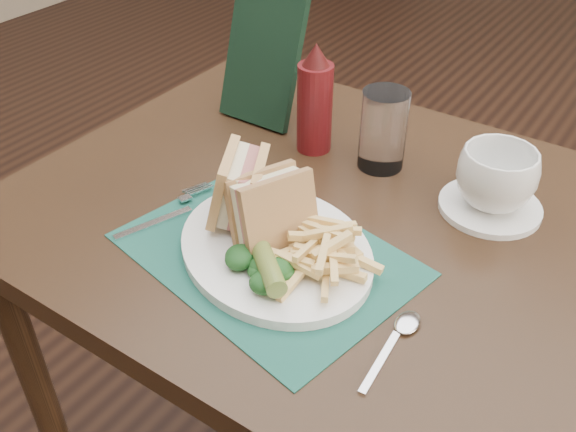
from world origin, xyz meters
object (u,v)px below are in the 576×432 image
object	(u,v)px
coffee_cup	(496,178)
check_presenter	(263,57)
ketchup_bottle	(315,98)
sandwich_half_b	(264,200)
drinking_glass	(383,130)
placemat	(267,254)
plate	(275,249)
saucer	(490,207)
sandwich_half_a	(223,185)
table_main	(314,367)

from	to	relation	value
coffee_cup	check_presenter	size ratio (longest dim) A/B	0.48
ketchup_bottle	coffee_cup	bearing A→B (deg)	-0.83
sandwich_half_b	coffee_cup	xyz separation A→B (m)	(0.23, 0.25, -0.01)
coffee_cup	ketchup_bottle	world-z (taller)	ketchup_bottle
drinking_glass	check_presenter	bearing A→B (deg)	172.65
coffee_cup	placemat	bearing A→B (deg)	-128.18
coffee_cup	sandwich_half_b	bearing A→B (deg)	-133.24
drinking_glass	check_presenter	distance (m)	0.26
placemat	check_presenter	world-z (taller)	check_presenter
coffee_cup	ketchup_bottle	distance (m)	0.31
plate	saucer	bearing A→B (deg)	77.09
placemat	plate	world-z (taller)	plate
sandwich_half_b	drinking_glass	distance (m)	0.27
saucer	ketchup_bottle	size ratio (longest dim) A/B	0.81
check_presenter	drinking_glass	bearing A→B (deg)	-6.90
plate	sandwich_half_b	bearing A→B (deg)	174.85
sandwich_half_a	drinking_glass	bearing A→B (deg)	40.33
table_main	check_presenter	bearing A→B (deg)	142.29
sandwich_half_a	drinking_glass	xyz separation A→B (m)	(0.11, 0.27, -0.00)
sandwich_half_b	saucer	bearing A→B (deg)	71.78
table_main	check_presenter	world-z (taller)	check_presenter
saucer	ketchup_bottle	distance (m)	0.32
sandwich_half_b	ketchup_bottle	world-z (taller)	ketchup_bottle
table_main	placemat	bearing A→B (deg)	-88.21
saucer	check_presenter	world-z (taller)	check_presenter
coffee_cup	check_presenter	bearing A→B (deg)	173.37
placemat	sandwich_half_b	distance (m)	0.07
ketchup_bottle	check_presenter	bearing A→B (deg)	160.96
saucer	ketchup_bottle	xyz separation A→B (m)	(-0.31, 0.00, 0.09)
saucer	drinking_glass	xyz separation A→B (m)	(-0.19, 0.02, 0.06)
saucer	drinking_glass	distance (m)	0.20
sandwich_half_a	ketchup_bottle	xyz separation A→B (m)	(-0.01, 0.25, 0.02)
table_main	sandwich_half_a	distance (m)	0.47
placemat	check_presenter	distance (m)	0.42
ketchup_bottle	check_presenter	xyz separation A→B (m)	(-0.14, 0.05, 0.02)
placemat	sandwich_half_b	world-z (taller)	sandwich_half_b
plate	placemat	bearing A→B (deg)	-121.40
saucer	drinking_glass	bearing A→B (deg)	174.34
table_main	saucer	world-z (taller)	saucer
check_presenter	table_main	bearing A→B (deg)	-37.26
table_main	sandwich_half_b	distance (m)	0.46
table_main	ketchup_bottle	world-z (taller)	ketchup_bottle
placemat	check_presenter	xyz separation A→B (m)	(-0.24, 0.32, 0.11)
table_main	sandwich_half_b	world-z (taller)	sandwich_half_b
saucer	drinking_glass	size ratio (longest dim) A/B	1.15
coffee_cup	drinking_glass	size ratio (longest dim) A/B	0.88
saucer	sandwich_half_b	bearing A→B (deg)	-133.24
coffee_cup	drinking_glass	distance (m)	0.19
placemat	drinking_glass	world-z (taller)	drinking_glass
saucer	coffee_cup	size ratio (longest dim) A/B	1.31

